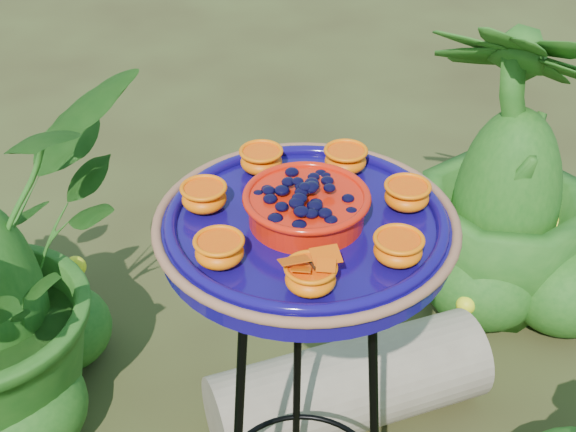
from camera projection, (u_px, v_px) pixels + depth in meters
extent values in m
torus|color=black|center=(306.00, 248.00, 1.18)|extent=(0.28, 0.28, 0.02)
cylinder|color=black|center=(297.00, 377.00, 1.53)|extent=(0.03, 0.08, 0.83)
cylinder|color=#11085D|center=(306.00, 231.00, 1.17)|extent=(0.49, 0.49, 0.04)
torus|color=#975844|center=(306.00, 222.00, 1.16)|extent=(0.45, 0.45, 0.02)
torus|color=#11085D|center=(306.00, 219.00, 1.15)|extent=(0.41, 0.41, 0.02)
cylinder|color=red|center=(306.00, 209.00, 1.14)|extent=(0.19, 0.19, 0.04)
torus|color=red|center=(307.00, 197.00, 1.13)|extent=(0.18, 0.18, 0.01)
ellipsoid|color=black|center=(307.00, 193.00, 1.13)|extent=(0.15, 0.15, 0.03)
ellipsoid|color=orange|center=(407.00, 197.00, 1.18)|extent=(0.07, 0.07, 0.03)
cylinder|color=#FF6E05|center=(408.00, 188.00, 1.17)|extent=(0.06, 0.06, 0.01)
ellipsoid|color=orange|center=(345.00, 161.00, 1.26)|extent=(0.07, 0.07, 0.03)
cylinder|color=#FF6E05|center=(346.00, 152.00, 1.25)|extent=(0.06, 0.06, 0.01)
ellipsoid|color=orange|center=(261.00, 162.00, 1.26)|extent=(0.07, 0.07, 0.03)
cylinder|color=#FF6E05|center=(261.00, 153.00, 1.25)|extent=(0.06, 0.06, 0.01)
ellipsoid|color=orange|center=(204.00, 199.00, 1.17)|extent=(0.07, 0.07, 0.03)
cylinder|color=#FF6E05|center=(204.00, 189.00, 1.16)|extent=(0.06, 0.06, 0.01)
ellipsoid|color=orange|center=(219.00, 252.00, 1.07)|extent=(0.07, 0.07, 0.03)
cylinder|color=#FF6E05|center=(219.00, 243.00, 1.06)|extent=(0.06, 0.06, 0.01)
ellipsoid|color=orange|center=(310.00, 279.00, 1.02)|extent=(0.07, 0.07, 0.03)
cylinder|color=#FF6E05|center=(311.00, 269.00, 1.01)|extent=(0.06, 0.06, 0.01)
ellipsoid|color=orange|center=(398.00, 251.00, 1.07)|extent=(0.07, 0.07, 0.03)
cylinder|color=#FF6E05|center=(399.00, 241.00, 1.06)|extent=(0.06, 0.06, 0.01)
cylinder|color=black|center=(311.00, 263.00, 1.01)|extent=(0.01, 0.03, 0.00)
cube|color=#EA4704|center=(294.00, 260.00, 1.00)|extent=(0.04, 0.03, 0.01)
cube|color=#EA4704|center=(326.00, 255.00, 1.01)|extent=(0.04, 0.03, 0.01)
cylinder|color=gray|center=(349.00, 386.00, 1.92)|extent=(0.69, 0.30, 0.22)
imported|color=#1C5115|center=(512.00, 168.00, 2.12)|extent=(0.69, 0.69, 0.87)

